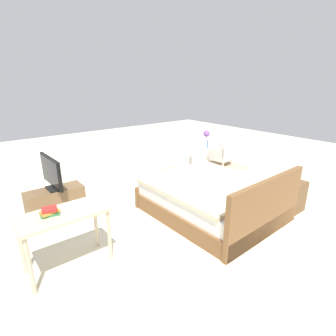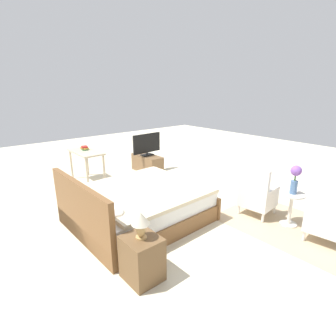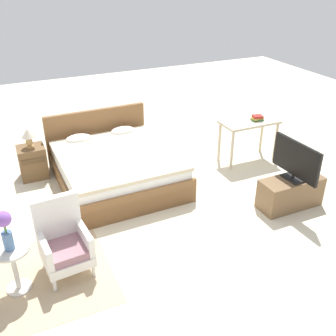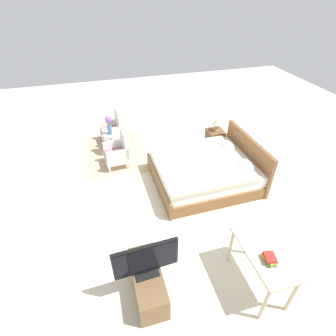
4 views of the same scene
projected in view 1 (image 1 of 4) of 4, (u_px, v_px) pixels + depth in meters
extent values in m
plane|color=beige|center=(168.00, 198.00, 5.31)|extent=(16.00, 16.00, 0.00)
cube|color=tan|center=(206.00, 169.00, 7.06)|extent=(2.10, 1.50, 0.01)
cube|color=brown|center=(211.00, 206.00, 4.66)|extent=(1.83, 2.17, 0.28)
cube|color=white|center=(212.00, 193.00, 4.58)|extent=(1.76, 2.08, 0.24)
cube|color=beige|center=(209.00, 183.00, 4.59)|extent=(1.81, 1.91, 0.06)
cube|color=brown|center=(266.00, 210.00, 3.80)|extent=(1.83, 0.11, 0.96)
cube|color=brown|center=(173.00, 186.00, 5.40)|extent=(1.83, 0.09, 0.40)
ellipsoid|color=white|center=(265.00, 190.00, 4.22)|extent=(0.45, 0.29, 0.14)
ellipsoid|color=white|center=(234.00, 204.00, 3.73)|extent=(0.45, 0.29, 0.14)
cylinder|color=white|center=(218.00, 159.00, 7.69)|extent=(0.04, 0.04, 0.16)
cylinder|color=white|center=(209.00, 162.00, 7.37)|extent=(0.04, 0.04, 0.16)
cylinder|color=white|center=(232.00, 162.00, 7.38)|extent=(0.04, 0.04, 0.16)
cylinder|color=white|center=(223.00, 165.00, 7.07)|extent=(0.04, 0.04, 0.16)
cube|color=white|center=(221.00, 157.00, 7.33)|extent=(0.60, 0.60, 0.12)
cube|color=gray|center=(221.00, 153.00, 7.30)|extent=(0.56, 0.56, 0.10)
cube|color=white|center=(229.00, 145.00, 7.06)|extent=(0.55, 0.15, 0.64)
cube|color=white|center=(226.00, 149.00, 7.43)|extent=(0.13, 0.52, 0.26)
cube|color=white|center=(216.00, 152.00, 7.11)|extent=(0.13, 0.52, 0.26)
cylinder|color=white|center=(190.00, 166.00, 7.00)|extent=(0.04, 0.04, 0.16)
cylinder|color=white|center=(178.00, 170.00, 6.70)|extent=(0.04, 0.04, 0.16)
cylinder|color=white|center=(203.00, 170.00, 6.69)|extent=(0.04, 0.04, 0.16)
cylinder|color=white|center=(191.00, 174.00, 6.39)|extent=(0.04, 0.04, 0.16)
cube|color=white|center=(191.00, 165.00, 6.65)|extent=(0.58, 0.58, 0.12)
cube|color=gray|center=(191.00, 161.00, 6.61)|extent=(0.54, 0.54, 0.10)
cube|color=white|center=(198.00, 152.00, 6.37)|extent=(0.54, 0.13, 0.64)
cube|color=white|center=(197.00, 156.00, 6.74)|extent=(0.11, 0.52, 0.26)
cube|color=white|center=(185.00, 160.00, 6.43)|extent=(0.11, 0.52, 0.26)
cylinder|color=beige|center=(205.00, 168.00, 7.09)|extent=(0.28, 0.28, 0.03)
cylinder|color=beige|center=(205.00, 158.00, 7.01)|extent=(0.06, 0.06, 0.52)
cylinder|color=beige|center=(206.00, 149.00, 6.92)|extent=(0.40, 0.40, 0.02)
cylinder|color=#4C709E|center=(206.00, 144.00, 6.88)|extent=(0.11, 0.11, 0.22)
cylinder|color=#477538|center=(206.00, 138.00, 6.83)|extent=(0.02, 0.02, 0.10)
sphere|color=#8956B7|center=(206.00, 133.00, 6.79)|extent=(0.17, 0.17, 0.17)
cube|color=brown|center=(290.00, 196.00, 4.75)|extent=(0.44, 0.40, 0.56)
cube|color=brown|center=(280.00, 187.00, 4.86)|extent=(0.37, 0.01, 0.09)
cylinder|color=tan|center=(293.00, 181.00, 4.65)|extent=(0.13, 0.13, 0.02)
ellipsoid|color=tan|center=(293.00, 176.00, 4.63)|extent=(0.11, 0.11, 0.16)
cone|color=beige|center=(295.00, 168.00, 4.58)|extent=(0.22, 0.22, 0.15)
cube|color=brown|center=(56.00, 201.00, 4.64)|extent=(0.96, 0.40, 0.46)
cube|color=black|center=(54.00, 188.00, 4.56)|extent=(0.21, 0.33, 0.03)
cylinder|color=black|center=(53.00, 186.00, 4.55)|extent=(0.04, 0.04, 0.05)
cube|color=black|center=(51.00, 171.00, 4.46)|extent=(0.08, 0.88, 0.51)
cube|color=black|center=(50.00, 171.00, 4.45)|extent=(0.04, 0.81, 0.46)
cylinder|color=beige|center=(96.00, 223.00, 3.68)|extent=(0.05, 0.05, 0.73)
cylinder|color=beige|center=(21.00, 248.00, 3.13)|extent=(0.05, 0.05, 0.73)
cylinder|color=beige|center=(109.00, 236.00, 3.37)|extent=(0.05, 0.05, 0.73)
cylinder|color=beige|center=(30.00, 267.00, 2.81)|extent=(0.05, 0.05, 0.73)
cube|color=beige|center=(63.00, 214.00, 3.13)|extent=(1.04, 0.52, 0.04)
cube|color=#337A47|center=(50.00, 214.00, 3.06)|extent=(0.23, 0.16, 0.02)
cube|color=#B79333|center=(50.00, 212.00, 3.05)|extent=(0.22, 0.15, 0.03)
cube|color=#AD2823|center=(49.00, 209.00, 3.04)|extent=(0.19, 0.17, 0.04)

